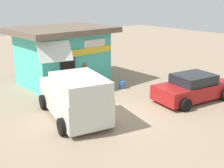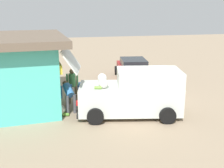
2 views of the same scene
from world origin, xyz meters
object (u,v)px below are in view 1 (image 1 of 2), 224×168
(parked_sedan, at_px, (193,88))
(delivery_van, at_px, (74,96))
(vendor_standing, at_px, (85,75))
(paint_bucket, at_px, (122,85))
(customer_bending, at_px, (63,81))
(unloaded_banana_pile, at_px, (54,91))
(storefront_bar, at_px, (63,54))

(parked_sedan, bearing_deg, delivery_van, 163.58)
(vendor_standing, distance_m, paint_bucket, 2.31)
(vendor_standing, xyz_separation_m, customer_bending, (-1.19, 0.25, -0.13))
(parked_sedan, height_order, vendor_standing, vendor_standing)
(vendor_standing, bearing_deg, delivery_van, -130.32)
(vendor_standing, xyz_separation_m, paint_bucket, (2.10, -0.56, -0.78))
(unloaded_banana_pile, xyz_separation_m, paint_bucket, (3.58, -1.35, -0.02))
(unloaded_banana_pile, bearing_deg, customer_bending, -61.70)
(parked_sedan, xyz_separation_m, unloaded_banana_pile, (-5.22, 4.94, -0.40))
(parked_sedan, distance_m, paint_bucket, 3.98)
(delivery_van, distance_m, parked_sedan, 6.07)
(parked_sedan, height_order, customer_bending, customer_bending)
(storefront_bar, bearing_deg, vendor_standing, -91.63)
(customer_bending, distance_m, unloaded_banana_pile, 0.88)
(delivery_van, bearing_deg, paint_bucket, 24.30)
(vendor_standing, height_order, paint_bucket, vendor_standing)
(delivery_van, bearing_deg, unloaded_banana_pile, 79.53)
(storefront_bar, bearing_deg, unloaded_banana_pile, -132.43)
(delivery_van, height_order, paint_bucket, delivery_van)
(storefront_bar, relative_size, paint_bucket, 14.22)
(delivery_van, xyz_separation_m, customer_bending, (0.89, 2.69, -0.13))
(delivery_van, height_order, customer_bending, delivery_van)
(delivery_van, height_order, unloaded_banana_pile, delivery_van)
(vendor_standing, xyz_separation_m, unloaded_banana_pile, (-1.48, 0.79, -0.76))
(unloaded_banana_pile, bearing_deg, delivery_van, -100.47)
(storefront_bar, xyz_separation_m, customer_bending, (-1.26, -2.23, -0.87))
(storefront_bar, relative_size, parked_sedan, 1.40)
(storefront_bar, relative_size, customer_bending, 4.31)
(vendor_standing, bearing_deg, customer_bending, 168.00)
(storefront_bar, relative_size, unloaded_banana_pile, 5.56)
(storefront_bar, height_order, vendor_standing, storefront_bar)
(storefront_bar, distance_m, unloaded_banana_pile, 2.74)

